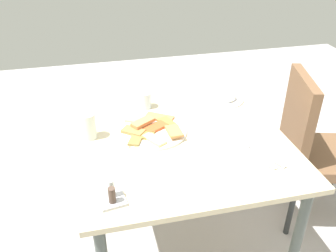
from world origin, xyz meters
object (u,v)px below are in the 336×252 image
at_px(soda_can, 89,126).
at_px(fork, 258,157).
at_px(salad_plate_greens, 223,97).
at_px(dining_chair, 312,142).
at_px(drinking_glass, 145,100).
at_px(dining_table, 178,146).
at_px(condiment_caddy, 112,196).
at_px(spoon, 266,156).
at_px(pide_platter, 152,130).
at_px(paper_napkin, 262,157).

distance_m(soda_can, fork, 0.75).
bearing_deg(fork, salad_plate_greens, 155.17).
relative_size(dining_chair, drinking_glass, 10.66).
bearing_deg(salad_plate_greens, dining_table, -51.37).
height_order(salad_plate_greens, condiment_caddy, condiment_caddy).
bearing_deg(salad_plate_greens, spoon, -1.13).
distance_m(pide_platter, drinking_glass, 0.25).
bearing_deg(pide_platter, spoon, 54.86).
relative_size(fork, spoon, 0.99).
bearing_deg(soda_can, pide_platter, 86.22).
distance_m(dining_chair, spoon, 0.67).
bearing_deg(soda_can, drinking_glass, 127.95).
xyz_separation_m(drinking_glass, condiment_caddy, (0.68, -0.24, -0.02)).
relative_size(drinking_glass, fork, 0.44).
height_order(salad_plate_greens, soda_can, soda_can).
distance_m(dining_chair, condiment_caddy, 1.29).
bearing_deg(spoon, pide_platter, -149.22).
height_order(pide_platter, fork, pide_platter).
bearing_deg(dining_chair, salad_plate_greens, -109.44).
relative_size(dining_chair, soda_can, 7.54).
distance_m(salad_plate_greens, spoon, 0.54).
bearing_deg(paper_napkin, spoon, 90.00).
xyz_separation_m(dining_table, soda_can, (-0.04, -0.41, 0.14)).
bearing_deg(fork, dining_chair, 104.37).
bearing_deg(dining_chair, drinking_glass, -101.39).
xyz_separation_m(pide_platter, soda_can, (-0.02, -0.28, 0.05)).
xyz_separation_m(dining_chair, soda_can, (0.04, -1.22, 0.30)).
relative_size(pide_platter, fork, 1.67).
height_order(dining_table, paper_napkin, paper_napkin).
distance_m(paper_napkin, spoon, 0.02).
bearing_deg(paper_napkin, drinking_glass, -143.99).
bearing_deg(spoon, paper_napkin, -114.08).
height_order(soda_can, condiment_caddy, soda_can).
relative_size(dining_table, paper_napkin, 8.71).
distance_m(paper_napkin, condiment_caddy, 0.65).
xyz_separation_m(dining_chair, salad_plate_greens, (-0.17, -0.49, 0.26)).
bearing_deg(condiment_caddy, pide_platter, 152.00).
bearing_deg(paper_napkin, condiment_caddy, -79.10).
bearing_deg(salad_plate_greens, pide_platter, -61.75).
distance_m(drinking_glass, condiment_caddy, 0.72).
relative_size(pide_platter, paper_napkin, 2.65).
bearing_deg(spoon, drinking_glass, -166.87).
height_order(soda_can, spoon, soda_can).
bearing_deg(fork, condiment_caddy, -98.70).
relative_size(pide_platter, drinking_glass, 3.76).
bearing_deg(fork, soda_can, -135.27).
height_order(fork, condiment_caddy, condiment_caddy).
distance_m(soda_can, spoon, 0.79).
xyz_separation_m(dining_chair, spoon, (0.37, -0.50, 0.25)).
height_order(spoon, condiment_caddy, condiment_caddy).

